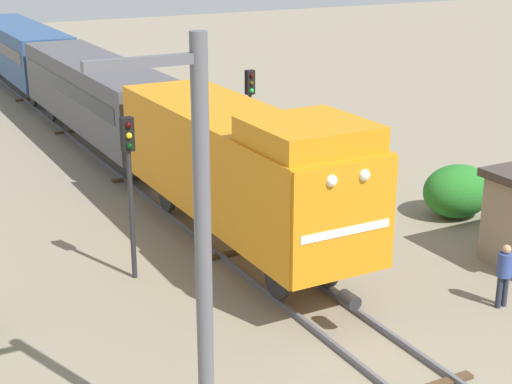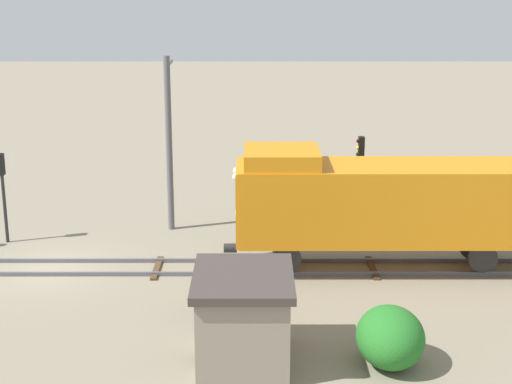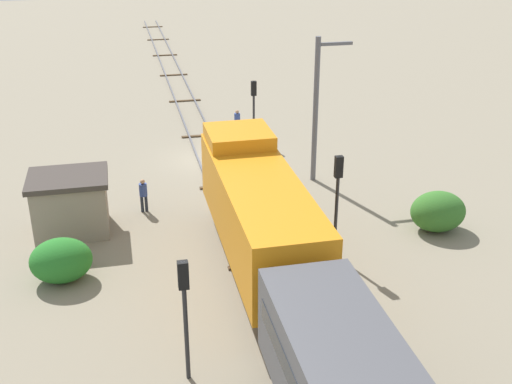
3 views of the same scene
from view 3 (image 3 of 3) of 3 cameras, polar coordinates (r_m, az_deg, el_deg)
The scene contains 12 objects.
ground_plane at distance 37.86m, azimuth -4.10°, elevation 2.92°, with size 150.56×150.56×0.00m, color gray.
railway_track at distance 37.83m, azimuth -4.10°, elevation 3.03°, with size 2.40×100.37×0.16m.
locomotive at distance 25.32m, azimuth 0.11°, elevation -1.31°, with size 2.90×11.60×4.60m.
traffic_signal_near at distance 39.97m, azimuth -0.21°, elevation 8.21°, with size 0.32×0.34×3.86m.
traffic_signal_mid at distance 26.27m, azimuth 7.25°, elevation 0.33°, with size 0.32×0.34×4.53m.
traffic_signal_far at distance 19.47m, azimuth -6.38°, elevation -9.43°, with size 0.32×0.34×4.22m.
worker_near_track at distance 41.53m, azimuth -1.68°, elevation 6.37°, with size 0.38×0.38×1.70m.
worker_by_signal at distance 31.34m, azimuth -9.98°, elevation -0.08°, with size 0.38×0.38×1.70m.
catenary_mast at distance 33.71m, azimuth 5.43°, elevation 7.56°, with size 1.94×0.28×7.72m.
relay_hut at distance 30.04m, azimuth -16.16°, elevation -0.97°, with size 3.50×2.90×2.74m.
bush_near at distance 30.32m, azimuth 15.87°, elevation -1.68°, with size 2.55×2.08×1.85m, color #336B26.
bush_mid at distance 26.49m, azimuth -16.94°, elevation -5.84°, with size 2.43×1.99×1.77m, color #267326.
Camera 3 is at (5.03, 34.96, 13.64)m, focal length 45.00 mm.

